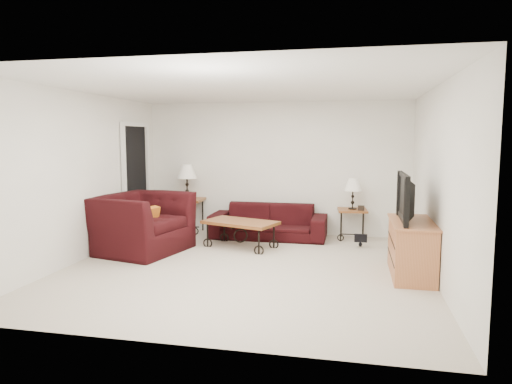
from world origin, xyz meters
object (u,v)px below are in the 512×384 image
at_px(armchair, 141,223).
at_px(tv_stand, 411,248).
at_px(side_table_left, 188,215).
at_px(television, 412,197).
at_px(sofa, 268,221).
at_px(lamp_right, 353,194).
at_px(lamp_left, 187,182).
at_px(backpack, 361,235).
at_px(side_table_right, 352,224).
at_px(coffee_table, 240,234).

relative_size(armchair, tv_stand, 1.16).
relative_size(side_table_left, television, 0.60).
bearing_deg(tv_stand, side_table_left, 151.94).
bearing_deg(television, sofa, -130.08).
relative_size(lamp_right, television, 0.51).
height_order(sofa, side_table_left, side_table_left).
bearing_deg(sofa, lamp_right, 6.83).
xyz_separation_m(armchair, television, (4.08, -0.48, 0.59)).
height_order(lamp_left, tv_stand, lamp_left).
relative_size(sofa, tv_stand, 1.72).
xyz_separation_m(side_table_left, television, (3.89, -2.08, 0.72)).
xyz_separation_m(armchair, backpack, (3.47, 1.06, -0.26)).
xyz_separation_m(side_table_right, backpack, (0.15, -0.54, -0.07)).
bearing_deg(armchair, lamp_right, -51.40).
bearing_deg(backpack, coffee_table, -150.38).
height_order(sofa, television, television).
height_order(coffee_table, television, television).
bearing_deg(side_table_left, side_table_right, 0.00).
bearing_deg(backpack, tv_stand, -51.53).
bearing_deg(backpack, television, -52.17).
relative_size(lamp_left, backpack, 1.59).
relative_size(lamp_right, coffee_table, 0.46).
bearing_deg(lamp_right, armchair, -154.29).
height_order(sofa, armchair, armchair).
relative_size(side_table_right, coffee_table, 0.46).
height_order(side_table_right, coffee_table, side_table_right).
bearing_deg(tv_stand, backpack, 112.24).
relative_size(side_table_left, lamp_left, 1.00).
xyz_separation_m(sofa, backpack, (1.65, -0.36, -0.10)).
bearing_deg(tv_stand, lamp_left, 151.94).
bearing_deg(lamp_right, backpack, -74.69).
distance_m(sofa, backpack, 1.69).
height_order(side_table_right, tv_stand, tv_stand).
distance_m(lamp_left, lamp_right, 3.13).
xyz_separation_m(side_table_left, lamp_left, (0.00, 0.00, 0.66)).
xyz_separation_m(television, backpack, (-0.61, 1.55, -0.84)).
bearing_deg(coffee_table, lamp_right, 28.90).
xyz_separation_m(lamp_right, backpack, (0.15, -0.54, -0.63)).
distance_m(lamp_right, coffee_table, 2.17).
bearing_deg(armchair, side_table_left, 5.85).
bearing_deg(coffee_table, sofa, 68.86).
distance_m(side_table_left, lamp_left, 0.66).
bearing_deg(side_table_right, television, -69.98).
height_order(side_table_left, lamp_right, lamp_right).
bearing_deg(backpack, side_table_left, -173.08).
xyz_separation_m(lamp_right, coffee_table, (-1.82, -1.01, -0.61)).
bearing_deg(tv_stand, sofa, 140.17).
distance_m(sofa, television, 3.05).
bearing_deg(lamp_left, television, -28.18).
bearing_deg(sofa, coffee_table, -111.14).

